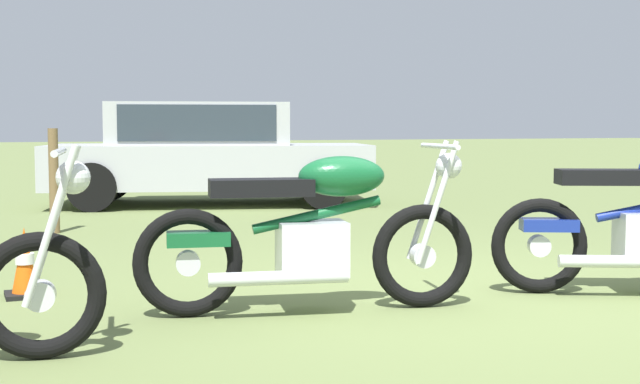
# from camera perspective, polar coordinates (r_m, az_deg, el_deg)

# --- Properties ---
(ground_plane) EXTENTS (120.00, 120.00, 0.00)m
(ground_plane) POSITION_cam_1_polar(r_m,az_deg,el_deg) (5.57, 11.05, -6.97)
(ground_plane) COLOR olive
(motorcycle_green) EXTENTS (2.01, 0.77, 1.02)m
(motorcycle_green) POSITION_cam_1_polar(r_m,az_deg,el_deg) (4.93, -0.49, -2.77)
(motorcycle_green) COLOR black
(motorcycle_green) RESTS_ON ground
(car_silver) EXTENTS (4.77, 3.06, 1.43)m
(car_silver) POSITION_cam_1_polar(r_m,az_deg,el_deg) (11.92, -7.82, 2.99)
(car_silver) COLOR #B2B5BA
(car_silver) RESTS_ON ground
(fence_post_wooden) EXTENTS (0.10, 0.10, 1.08)m
(fence_post_wooden) POSITION_cam_1_polar(r_m,az_deg,el_deg) (9.03, -17.70, 0.72)
(fence_post_wooden) COLOR brown
(fence_post_wooden) RESTS_ON ground
(traffic_cone) EXTENTS (0.25, 0.25, 0.45)m
(traffic_cone) POSITION_cam_1_polar(r_m,az_deg,el_deg) (5.74, -19.49, -4.74)
(traffic_cone) COLOR #EA590F
(traffic_cone) RESTS_ON ground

